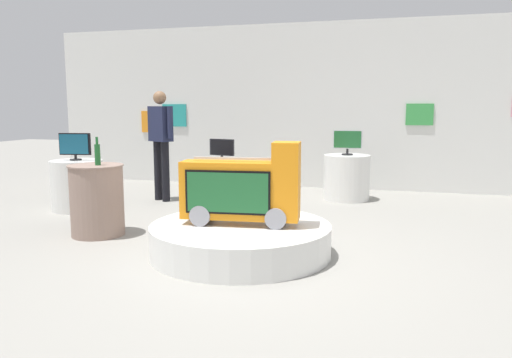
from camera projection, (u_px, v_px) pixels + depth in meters
The scene contains 13 objects.
ground_plane at pixel (255, 263), 4.64m from camera, with size 30.00×30.00×0.00m, color gray.
back_wall_display at pixel (323, 106), 8.83m from camera, with size 10.52×0.13×2.94m.
main_display_pedestal at pixel (241, 239), 4.90m from camera, with size 1.79×1.79×0.30m, color silver.
novelty_firetruck_tv at pixel (242, 191), 4.82m from camera, with size 1.18×0.44×0.82m.
display_pedestal_left_rear at pixel (347, 177), 7.79m from camera, with size 0.72×0.72×0.71m, color silver.
tv_on_left_rear at pixel (348, 141), 7.70m from camera, with size 0.46×0.17×0.39m.
display_pedestal_center_rear at pixel (77, 185), 7.01m from camera, with size 0.72×0.72×0.71m, color silver.
tv_on_center_rear at pixel (75, 145), 6.93m from camera, with size 0.45×0.16×0.38m.
display_pedestal_right_rear at pixel (222, 190), 6.62m from camera, with size 0.78×0.78×0.71m, color silver.
tv_on_right_rear at pixel (222, 151), 6.54m from camera, with size 0.36×0.22×0.32m.
side_table_round at pixel (97, 199), 5.60m from camera, with size 0.62×0.62×0.81m.
bottle_on_side_table at pixel (97, 154), 5.49m from camera, with size 0.06×0.06×0.32m.
shopper_browsing_near_truck at pixel (161, 137), 7.61m from camera, with size 0.50×0.35×1.70m.
Camera 1 is at (1.19, -4.32, 1.44)m, focal length 34.63 mm.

